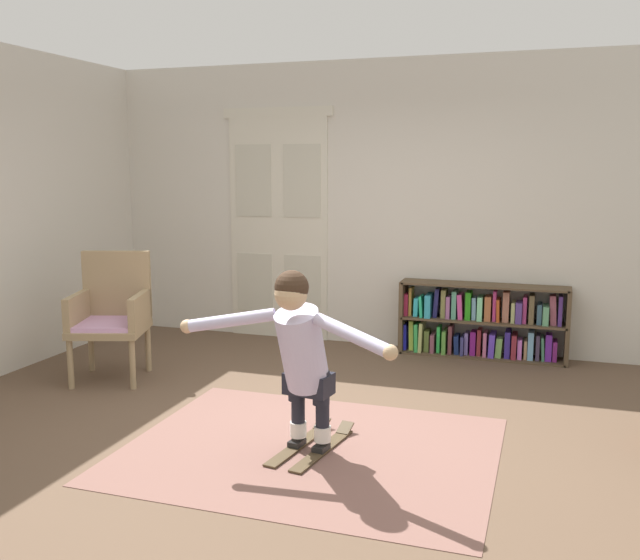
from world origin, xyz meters
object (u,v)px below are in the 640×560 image
skis_pair (312,445)px  person_skier (300,347)px  bookshelf (482,323)px  wicker_chair (112,312)px

skis_pair → person_skier: size_ratio=0.56×
bookshelf → skis_pair: (-0.84, -2.64, -0.31)m
wicker_chair → person_skier: 2.42m
skis_pair → person_skier: 0.72m
wicker_chair → person_skier: bearing=-27.1°
wicker_chair → bookshelf: bearing=29.4°
wicker_chair → person_skier: size_ratio=0.75×
bookshelf → skis_pair: bearing=-107.6°
bookshelf → skis_pair: 2.79m
person_skier → wicker_chair: bearing=152.9°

